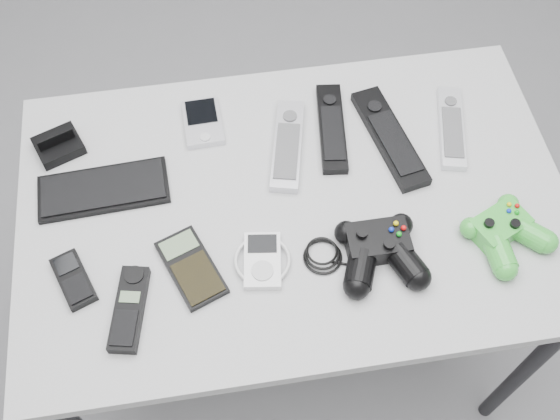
{
  "coord_description": "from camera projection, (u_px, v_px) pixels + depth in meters",
  "views": [
    {
      "loc": [
        -0.18,
        -0.66,
        1.78
      ],
      "look_at": [
        -0.08,
        -0.03,
        0.73
      ],
      "focal_mm": 42.0,
      "sensor_mm": 36.0,
      "label": 1
    }
  ],
  "objects": [
    {
      "name": "pda",
      "position": [
        203.0,
        122.0,
        1.36
      ],
      "size": [
        0.08,
        0.12,
        0.02
      ],
      "primitive_type": "cube",
      "rotation": [
        0.0,
        0.0,
        0.03
      ],
      "color": "silver",
      "rests_on": "desk"
    },
    {
      "name": "pda_keyboard",
      "position": [
        104.0,
        189.0,
        1.27
      ],
      "size": [
        0.26,
        0.12,
        0.02
      ],
      "primitive_type": "cube",
      "rotation": [
        0.0,
        0.0,
        0.05
      ],
      "color": "black",
      "rests_on": "desk"
    },
    {
      "name": "controller_black",
      "position": [
        380.0,
        249.0,
        1.18
      ],
      "size": [
        0.27,
        0.17,
        0.05
      ],
      "primitive_type": null,
      "rotation": [
        0.0,
        0.0,
        0.0
      ],
      "color": "black",
      "rests_on": "desk"
    },
    {
      "name": "mobile_phone",
      "position": [
        73.0,
        279.0,
        1.17
      ],
      "size": [
        0.09,
        0.12,
        0.02
      ],
      "primitive_type": "cube",
      "rotation": [
        0.0,
        0.0,
        0.37
      ],
      "color": "black",
      "rests_on": "desk"
    },
    {
      "name": "cordless_handset",
      "position": [
        129.0,
        309.0,
        1.14
      ],
      "size": [
        0.08,
        0.16,
        0.02
      ],
      "primitive_type": "cube",
      "rotation": [
        0.0,
        0.0,
        -0.21
      ],
      "color": "black",
      "rests_on": "desk"
    },
    {
      "name": "remote_silver_b",
      "position": [
        451.0,
        127.0,
        1.35
      ],
      "size": [
        0.09,
        0.21,
        0.02
      ],
      "primitive_type": "cube",
      "rotation": [
        0.0,
        0.0,
        -0.24
      ],
      "color": "silver",
      "rests_on": "desk"
    },
    {
      "name": "controller_green",
      "position": [
        505.0,
        231.0,
        1.2
      ],
      "size": [
        0.19,
        0.2,
        0.05
      ],
      "primitive_type": null,
      "rotation": [
        0.0,
        0.0,
        0.42
      ],
      "color": "green",
      "rests_on": "desk"
    },
    {
      "name": "calculator",
      "position": [
        191.0,
        267.0,
        1.18
      ],
      "size": [
        0.13,
        0.17,
        0.02
      ],
      "primitive_type": "cube",
      "rotation": [
        0.0,
        0.0,
        0.37
      ],
      "color": "black",
      "rests_on": "desk"
    },
    {
      "name": "remote_silver_a",
      "position": [
        288.0,
        145.0,
        1.32
      ],
      "size": [
        0.1,
        0.23,
        0.02
      ],
      "primitive_type": "cube",
      "rotation": [
        0.0,
        0.0,
        -0.23
      ],
      "color": "silver",
      "rests_on": "desk"
    },
    {
      "name": "floor",
      "position": [
        306.0,
        330.0,
        1.88
      ],
      "size": [
        3.5,
        3.5,
        0.0
      ],
      "primitive_type": "plane",
      "color": "slate",
      "rests_on": "ground"
    },
    {
      "name": "dock_bracket",
      "position": [
        57.0,
        142.0,
        1.31
      ],
      "size": [
        0.11,
        0.11,
        0.05
      ],
      "primitive_type": "cube",
      "rotation": [
        0.0,
        0.0,
        0.39
      ],
      "color": "black",
      "rests_on": "desk"
    },
    {
      "name": "desk",
      "position": [
        294.0,
        218.0,
        1.32
      ],
      "size": [
        1.06,
        0.68,
        0.71
      ],
      "color": "#A7A8AA",
      "rests_on": "floor"
    },
    {
      "name": "mp3_player",
      "position": [
        262.0,
        260.0,
        1.19
      ],
      "size": [
        0.12,
        0.12,
        0.02
      ],
      "primitive_type": "cube",
      "rotation": [
        0.0,
        0.0,
        -0.14
      ],
      "color": "white",
      "rests_on": "desk"
    },
    {
      "name": "remote_black_b",
      "position": [
        390.0,
        137.0,
        1.33
      ],
      "size": [
        0.11,
        0.26,
        0.02
      ],
      "primitive_type": "cube",
      "rotation": [
        0.0,
        0.0,
        0.2
      ],
      "color": "black",
      "rests_on": "desk"
    },
    {
      "name": "remote_black_a",
      "position": [
        332.0,
        127.0,
        1.35
      ],
      "size": [
        0.08,
        0.23,
        0.02
      ],
      "primitive_type": "cube",
      "rotation": [
        0.0,
        0.0,
        -0.12
      ],
      "color": "black",
      "rests_on": "desk"
    }
  ]
}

